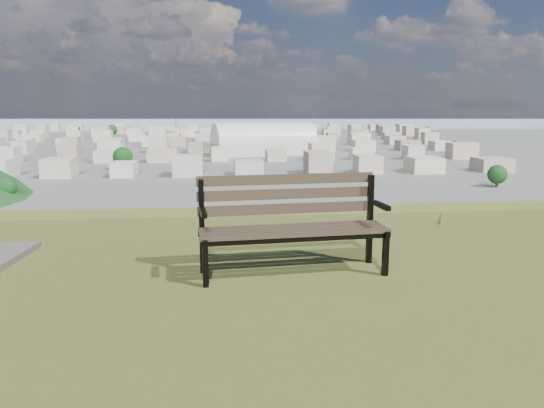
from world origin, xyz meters
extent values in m
cube|color=#3A2D22|center=(0.15, 1.12, 25.43)|extent=(1.75, 0.24, 0.03)
cube|color=#3A2D22|center=(0.14, 1.23, 25.43)|extent=(1.75, 0.24, 0.03)
cube|color=#3A2D22|center=(0.13, 1.35, 25.43)|extent=(1.75, 0.24, 0.03)
cube|color=#3A2D22|center=(0.12, 1.46, 25.43)|extent=(1.75, 0.24, 0.03)
cube|color=#3A2D22|center=(0.12, 1.54, 25.58)|extent=(1.74, 0.19, 0.10)
cube|color=#3A2D22|center=(0.11, 1.57, 25.72)|extent=(1.74, 0.19, 0.10)
cube|color=#3A2D22|center=(0.11, 1.59, 25.86)|extent=(1.74, 0.19, 0.10)
cube|color=black|center=(-0.67, 1.02, 25.21)|extent=(0.05, 0.06, 0.43)
cube|color=black|center=(-0.71, 1.44, 25.45)|extent=(0.05, 0.06, 0.89)
cube|color=black|center=(-0.69, 1.22, 25.40)|extent=(0.09, 0.49, 0.05)
cube|color=black|center=(-0.69, 1.17, 25.64)|extent=(0.08, 0.35, 0.04)
cube|color=black|center=(0.99, 1.17, 25.21)|extent=(0.05, 0.06, 0.43)
cube|color=black|center=(0.95, 1.59, 25.45)|extent=(0.05, 0.06, 0.89)
cube|color=black|center=(0.97, 1.37, 25.40)|extent=(0.09, 0.49, 0.05)
cube|color=black|center=(0.97, 1.32, 25.64)|extent=(0.08, 0.35, 0.04)
cube|color=black|center=(0.16, 1.11, 25.38)|extent=(1.74, 0.20, 0.04)
cube|color=black|center=(0.12, 1.47, 25.38)|extent=(1.74, 0.20, 0.04)
cone|color=brown|center=(2.40, 3.20, 25.09)|extent=(0.08, 0.08, 0.18)
cube|color=beige|center=(23.63, 282.52, 2.99)|extent=(57.62, 34.51, 5.98)
cylinder|color=white|center=(23.63, 282.52, 5.98)|extent=(57.62, 34.51, 22.73)
cube|color=beige|center=(-60.00, 200.00, 3.50)|extent=(11.00, 11.00, 7.00)
cube|color=beige|center=(-36.00, 200.00, 3.50)|extent=(11.00, 11.00, 7.00)
cube|color=#B9A793|center=(-12.00, 200.00, 3.50)|extent=(11.00, 11.00, 7.00)
cube|color=#B0B0B4|center=(12.00, 200.00, 3.50)|extent=(11.00, 11.00, 7.00)
cube|color=beige|center=(36.00, 200.00, 3.50)|extent=(11.00, 11.00, 7.00)
cube|color=tan|center=(60.00, 200.00, 3.50)|extent=(11.00, 11.00, 7.00)
cube|color=beige|center=(84.00, 200.00, 3.50)|extent=(11.00, 11.00, 7.00)
cube|color=beige|center=(108.00, 200.00, 3.50)|extent=(11.00, 11.00, 7.00)
cube|color=beige|center=(-96.00, 250.00, 3.50)|extent=(11.00, 11.00, 7.00)
cube|color=#B9A793|center=(-72.00, 250.00, 3.50)|extent=(11.00, 11.00, 7.00)
cube|color=#B0B0B4|center=(-48.00, 250.00, 3.50)|extent=(11.00, 11.00, 7.00)
cube|color=beige|center=(-24.00, 250.00, 3.50)|extent=(11.00, 11.00, 7.00)
cube|color=tan|center=(0.00, 250.00, 3.50)|extent=(11.00, 11.00, 7.00)
cube|color=beige|center=(24.00, 250.00, 3.50)|extent=(11.00, 11.00, 7.00)
cube|color=beige|center=(48.00, 250.00, 3.50)|extent=(11.00, 11.00, 7.00)
cube|color=beige|center=(72.00, 250.00, 3.50)|extent=(11.00, 11.00, 7.00)
cube|color=beige|center=(96.00, 250.00, 3.50)|extent=(11.00, 11.00, 7.00)
cube|color=#B9A793|center=(120.00, 250.00, 3.50)|extent=(11.00, 11.00, 7.00)
cube|color=beige|center=(-108.00, 300.00, 3.50)|extent=(11.00, 11.00, 7.00)
cube|color=tan|center=(-84.00, 300.00, 3.50)|extent=(11.00, 11.00, 7.00)
cube|color=beige|center=(-60.00, 300.00, 3.50)|extent=(11.00, 11.00, 7.00)
cube|color=beige|center=(-36.00, 300.00, 3.50)|extent=(11.00, 11.00, 7.00)
cube|color=beige|center=(-12.00, 300.00, 3.50)|extent=(11.00, 11.00, 7.00)
cube|color=beige|center=(12.00, 300.00, 3.50)|extent=(11.00, 11.00, 7.00)
cube|color=#B9A793|center=(36.00, 300.00, 3.50)|extent=(11.00, 11.00, 7.00)
cube|color=#B0B0B4|center=(60.00, 300.00, 3.50)|extent=(11.00, 11.00, 7.00)
cube|color=beige|center=(84.00, 300.00, 3.50)|extent=(11.00, 11.00, 7.00)
cube|color=tan|center=(108.00, 300.00, 3.50)|extent=(11.00, 11.00, 7.00)
cube|color=beige|center=(132.00, 300.00, 3.50)|extent=(11.00, 11.00, 7.00)
cube|color=beige|center=(-120.00, 350.00, 3.50)|extent=(11.00, 11.00, 7.00)
cube|color=beige|center=(-96.00, 350.00, 3.50)|extent=(11.00, 11.00, 7.00)
cube|color=#B9A793|center=(-72.00, 350.00, 3.50)|extent=(11.00, 11.00, 7.00)
cube|color=#B0B0B4|center=(-48.00, 350.00, 3.50)|extent=(11.00, 11.00, 7.00)
cube|color=beige|center=(-24.00, 350.00, 3.50)|extent=(11.00, 11.00, 7.00)
cube|color=tan|center=(0.00, 350.00, 3.50)|extent=(11.00, 11.00, 7.00)
cube|color=beige|center=(24.00, 350.00, 3.50)|extent=(11.00, 11.00, 7.00)
cube|color=beige|center=(48.00, 350.00, 3.50)|extent=(11.00, 11.00, 7.00)
cube|color=beige|center=(72.00, 350.00, 3.50)|extent=(11.00, 11.00, 7.00)
cube|color=beige|center=(96.00, 350.00, 3.50)|extent=(11.00, 11.00, 7.00)
cube|color=#B9A793|center=(120.00, 350.00, 3.50)|extent=(11.00, 11.00, 7.00)
cube|color=#B0B0B4|center=(144.00, 350.00, 3.50)|extent=(11.00, 11.00, 7.00)
cube|color=beige|center=(-156.00, 400.00, 3.50)|extent=(11.00, 11.00, 7.00)
cube|color=tan|center=(-132.00, 400.00, 3.50)|extent=(11.00, 11.00, 7.00)
cube|color=beige|center=(-108.00, 400.00, 3.50)|extent=(11.00, 11.00, 7.00)
cube|color=beige|center=(-84.00, 400.00, 3.50)|extent=(11.00, 11.00, 7.00)
cube|color=beige|center=(-60.00, 400.00, 3.50)|extent=(11.00, 11.00, 7.00)
cube|color=beige|center=(-36.00, 400.00, 3.50)|extent=(11.00, 11.00, 7.00)
cube|color=#B9A793|center=(-12.00, 400.00, 3.50)|extent=(11.00, 11.00, 7.00)
cube|color=#B0B0B4|center=(12.00, 400.00, 3.50)|extent=(11.00, 11.00, 7.00)
cube|color=beige|center=(36.00, 400.00, 3.50)|extent=(11.00, 11.00, 7.00)
cube|color=tan|center=(60.00, 400.00, 3.50)|extent=(11.00, 11.00, 7.00)
cube|color=beige|center=(84.00, 400.00, 3.50)|extent=(11.00, 11.00, 7.00)
cube|color=beige|center=(108.00, 400.00, 3.50)|extent=(11.00, 11.00, 7.00)
cube|color=beige|center=(132.00, 400.00, 3.50)|extent=(11.00, 11.00, 7.00)
cube|color=beige|center=(156.00, 400.00, 3.50)|extent=(11.00, 11.00, 7.00)
cube|color=#B9A793|center=(-168.00, 450.00, 3.50)|extent=(11.00, 11.00, 7.00)
cube|color=#B0B0B4|center=(-144.00, 450.00, 3.50)|extent=(11.00, 11.00, 7.00)
cube|color=beige|center=(-120.00, 450.00, 3.50)|extent=(11.00, 11.00, 7.00)
cube|color=tan|center=(-96.00, 450.00, 3.50)|extent=(11.00, 11.00, 7.00)
cube|color=beige|center=(-72.00, 450.00, 3.50)|extent=(11.00, 11.00, 7.00)
cube|color=beige|center=(-48.00, 450.00, 3.50)|extent=(11.00, 11.00, 7.00)
cube|color=beige|center=(-24.00, 450.00, 3.50)|extent=(11.00, 11.00, 7.00)
cube|color=beige|center=(0.00, 450.00, 3.50)|extent=(11.00, 11.00, 7.00)
cube|color=#B9A793|center=(24.00, 450.00, 3.50)|extent=(11.00, 11.00, 7.00)
cube|color=#B0B0B4|center=(48.00, 450.00, 3.50)|extent=(11.00, 11.00, 7.00)
cube|color=beige|center=(72.00, 450.00, 3.50)|extent=(11.00, 11.00, 7.00)
cube|color=tan|center=(96.00, 450.00, 3.50)|extent=(11.00, 11.00, 7.00)
cube|color=beige|center=(120.00, 450.00, 3.50)|extent=(11.00, 11.00, 7.00)
cube|color=beige|center=(144.00, 450.00, 3.50)|extent=(11.00, 11.00, 7.00)
cube|color=beige|center=(168.00, 450.00, 3.50)|extent=(11.00, 11.00, 7.00)
cube|color=beige|center=(-180.00, 500.00, 3.50)|extent=(11.00, 11.00, 7.00)
cube|color=#B9A793|center=(-156.00, 500.00, 3.50)|extent=(11.00, 11.00, 7.00)
cube|color=#B0B0B4|center=(-132.00, 500.00, 3.50)|extent=(11.00, 11.00, 7.00)
cube|color=beige|center=(-108.00, 500.00, 3.50)|extent=(11.00, 11.00, 7.00)
cube|color=tan|center=(-84.00, 500.00, 3.50)|extent=(11.00, 11.00, 7.00)
cube|color=beige|center=(-60.00, 500.00, 3.50)|extent=(11.00, 11.00, 7.00)
cube|color=beige|center=(-36.00, 500.00, 3.50)|extent=(11.00, 11.00, 7.00)
cube|color=beige|center=(-12.00, 500.00, 3.50)|extent=(11.00, 11.00, 7.00)
cube|color=beige|center=(12.00, 500.00, 3.50)|extent=(11.00, 11.00, 7.00)
cube|color=#B9A793|center=(36.00, 500.00, 3.50)|extent=(11.00, 11.00, 7.00)
cube|color=#B0B0B4|center=(60.00, 500.00, 3.50)|extent=(11.00, 11.00, 7.00)
cube|color=beige|center=(84.00, 500.00, 3.50)|extent=(11.00, 11.00, 7.00)
cube|color=tan|center=(108.00, 500.00, 3.50)|extent=(11.00, 11.00, 7.00)
cube|color=beige|center=(132.00, 500.00, 3.50)|extent=(11.00, 11.00, 7.00)
cube|color=beige|center=(156.00, 500.00, 3.50)|extent=(11.00, 11.00, 7.00)
cube|color=beige|center=(180.00, 500.00, 3.50)|extent=(11.00, 11.00, 7.00)
cube|color=beige|center=(-192.00, 550.00, 3.50)|extent=(11.00, 11.00, 7.00)
cube|color=#B9A793|center=(-168.00, 550.00, 3.50)|extent=(11.00, 11.00, 7.00)
cube|color=#B0B0B4|center=(-144.00, 550.00, 3.50)|extent=(11.00, 11.00, 7.00)
cube|color=beige|center=(-120.00, 550.00, 3.50)|extent=(11.00, 11.00, 7.00)
cube|color=tan|center=(-96.00, 550.00, 3.50)|extent=(11.00, 11.00, 7.00)
cube|color=beige|center=(-72.00, 550.00, 3.50)|extent=(11.00, 11.00, 7.00)
cube|color=beige|center=(-48.00, 550.00, 3.50)|extent=(11.00, 11.00, 7.00)
cube|color=beige|center=(-24.00, 550.00, 3.50)|extent=(11.00, 11.00, 7.00)
cube|color=beige|center=(0.00, 550.00, 3.50)|extent=(11.00, 11.00, 7.00)
cube|color=#B9A793|center=(24.00, 550.00, 3.50)|extent=(11.00, 11.00, 7.00)
cube|color=#B0B0B4|center=(48.00, 550.00, 3.50)|extent=(11.00, 11.00, 7.00)
cube|color=beige|center=(72.00, 550.00, 3.50)|extent=(11.00, 11.00, 7.00)
cube|color=tan|center=(96.00, 550.00, 3.50)|extent=(11.00, 11.00, 7.00)
cube|color=beige|center=(120.00, 550.00, 3.50)|extent=(11.00, 11.00, 7.00)
cube|color=beige|center=(144.00, 550.00, 3.50)|extent=(11.00, 11.00, 7.00)
cube|color=beige|center=(168.00, 550.00, 3.50)|extent=(11.00, 11.00, 7.00)
cube|color=beige|center=(192.00, 550.00, 3.50)|extent=(11.00, 11.00, 7.00)
cylinder|color=#37261B|center=(90.00, 160.00, 1.05)|extent=(0.80, 0.80, 2.10)
sphere|color=black|center=(90.00, 160.00, 4.20)|extent=(6.30, 6.30, 6.30)
cylinder|color=#37261B|center=(-40.00, 220.00, 1.35)|extent=(0.80, 0.80, 2.70)
sphere|color=black|center=(-40.00, 220.00, 5.40)|extent=(8.10, 8.10, 8.10)
cylinder|color=#37261B|center=(130.00, 280.00, 0.97)|extent=(0.80, 0.80, 1.95)
sphere|color=black|center=(130.00, 280.00, 3.90)|extent=(5.85, 5.85, 5.85)
cylinder|color=#37261B|center=(60.00, 400.00, 1.12)|extent=(0.80, 0.80, 2.25)
sphere|color=black|center=(60.00, 400.00, 4.50)|extent=(6.75, 6.75, 6.75)
cylinder|color=#37261B|center=(-90.00, 460.00, 1.43)|extent=(0.80, 0.80, 2.85)
sphere|color=black|center=(-90.00, 460.00, 5.70)|extent=(8.55, 8.55, 8.55)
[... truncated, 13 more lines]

